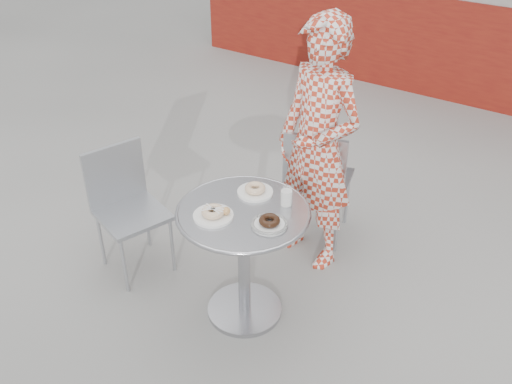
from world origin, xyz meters
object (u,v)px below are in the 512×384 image
Objects in this scene: plate_near at (214,213)px; chair_left at (135,235)px; bistro_table at (244,237)px; chair_far at (317,202)px; plate_far at (255,190)px; plate_checker at (269,223)px; seated_person at (318,147)px; milk_cup at (286,197)px.

chair_left is at bearing 173.57° from plate_near.
bistro_table is 0.95m from chair_far.
plate_near is (-0.05, -0.30, 0.00)m from plate_far.
chair_left is at bearing -163.77° from plate_far.
chair_left is at bearing -179.05° from plate_checker.
seated_person reaches higher than plate_far.
plate_near is 0.39m from milk_cup.
milk_cup reaches higher than chair_left.
chair_left is 0.93m from plate_far.
milk_cup is (0.20, -0.00, 0.03)m from plate_far.
plate_checker is at bearing -10.24° from bistro_table.
plate_checker is at bearing -82.26° from milk_cup.
chair_left is at bearing -176.47° from bistro_table.
chair_far is at bearing -20.45° from chair_left.
chair_far is at bearing 125.53° from seated_person.
chair_left reaches higher than plate_near.
seated_person is at bearing 79.88° from plate_far.
plate_near is 1.12× the size of plate_checker.
milk_cup is (0.10, -0.52, -0.03)m from seated_person.
chair_left is 4.33× the size of plate_checker.
plate_far is (-0.01, -0.73, 0.48)m from chair_far.
seated_person is 0.84m from plate_near.
chair_left is at bearing -167.01° from milk_cup.
bistro_table is 3.69× the size of plate_far.
plate_far is at bearing 103.80° from bistro_table.
bistro_table is 3.87× the size of plate_checker.
plate_near reaches higher than bistro_table.
chair_left is 1.09m from plate_checker.
bistro_table is 3.47× the size of plate_near.
chair_far reaches higher than plate_far.
chair_far is at bearing 104.34° from milk_cup.
milk_cup is at bearing 47.80° from bistro_table.
plate_near is 2.01× the size of milk_cup.
plate_far is 0.30m from plate_near.
milk_cup reaches higher than plate_far.
chair_far is 1.22m from chair_left.
bistro_table is at bearing -68.04° from chair_left.
seated_person is at bearing 101.19° from milk_cup.
bistro_table is at bearing 76.88° from chair_far.
milk_cup is (0.15, 0.17, 0.22)m from bistro_table.
chair_left is at bearing -125.19° from seated_person.
chair_left is 3.88× the size of plate_near.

